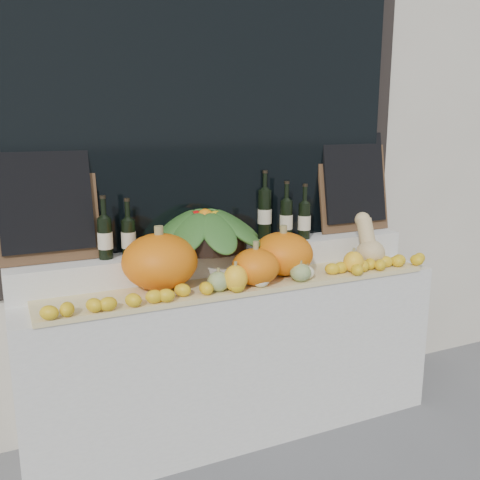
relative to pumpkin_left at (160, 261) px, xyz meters
name	(u,v)px	position (x,y,z in m)	size (l,w,h in m)	color
storefront_facade	(186,33)	(0.43, 0.77, 1.20)	(7.00, 0.94, 4.50)	beige
display_sill	(234,355)	(0.43, 0.04, -0.60)	(2.30, 0.55, 0.88)	silver
rear_tier	(223,260)	(0.43, 0.19, -0.08)	(2.30, 0.25, 0.16)	silver
straw_bedding	(244,284)	(0.43, -0.08, -0.15)	(2.10, 0.32, 0.03)	tan
pumpkin_left	(160,261)	(0.00, 0.00, 0.00)	(0.38, 0.38, 0.28)	orange
pumpkin_right	(283,254)	(0.68, -0.04, -0.02)	(0.33, 0.33, 0.23)	orange
pumpkin_center	(256,267)	(0.46, -0.14, -0.05)	(0.25, 0.25, 0.19)	orange
butternut_squash	(369,244)	(1.23, -0.07, -0.02)	(0.17, 0.22, 0.30)	tan
decorative_gourds	(279,274)	(0.58, -0.18, -0.09)	(0.92, 0.15, 0.15)	#35661E
lemon_heap	(253,282)	(0.43, -0.19, -0.11)	(2.20, 0.16, 0.06)	gold
produce_bowl	(205,229)	(0.31, 0.18, 0.10)	(0.69, 0.69, 0.23)	black
wine_bottle_far_left	(105,237)	(-0.23, 0.19, 0.11)	(0.08, 0.08, 0.33)	black
wine_bottle_near_left	(129,237)	(-0.11, 0.20, 0.09)	(0.08, 0.08, 0.30)	black
wine_bottle_tall	(265,214)	(0.72, 0.27, 0.15)	(0.08, 0.08, 0.41)	black
wine_bottle_near_right	(286,219)	(0.82, 0.19, 0.12)	(0.08, 0.08, 0.35)	black
wine_bottle_far_right	(304,220)	(0.94, 0.17, 0.11)	(0.08, 0.08, 0.33)	black
chalkboard_left	(45,198)	(-0.49, 0.26, 0.32)	(0.50, 0.14, 0.61)	#4C331E
chalkboard_right	(353,180)	(1.35, 0.26, 0.32)	(0.50, 0.14, 0.61)	#4C331E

